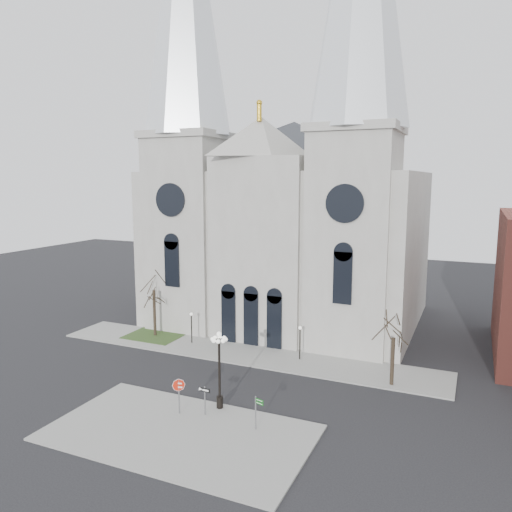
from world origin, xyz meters
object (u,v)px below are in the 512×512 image
at_px(stop_sign, 179,389).
at_px(one_way_sign, 205,396).
at_px(globe_lamp, 219,360).
at_px(street_name_sign, 257,410).

xyz_separation_m(stop_sign, one_way_sign, (1.84, 0.58, -0.43)).
bearing_deg(one_way_sign, stop_sign, -157.74).
xyz_separation_m(globe_lamp, one_way_sign, (-0.46, -1.42, -2.27)).
relative_size(globe_lamp, street_name_sign, 2.47).
bearing_deg(stop_sign, globe_lamp, 24.59).
height_order(stop_sign, one_way_sign, stop_sign).
bearing_deg(stop_sign, street_name_sign, -15.66).
xyz_separation_m(stop_sign, globe_lamp, (2.30, 2.00, 1.84)).
bearing_deg(street_name_sign, globe_lamp, 171.74).
distance_m(globe_lamp, one_way_sign, 2.72).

